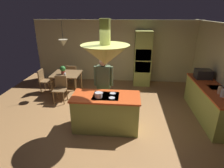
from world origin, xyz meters
TOP-DOWN VIEW (x-y plane):
  - ground at (0.00, 0.00)m, footprint 8.16×8.16m
  - wall_back at (0.00, 3.45)m, footprint 6.80×0.10m
  - kitchen_island at (0.00, -0.20)m, footprint 1.69×0.81m
  - counter_run_right at (2.84, 0.60)m, footprint 0.73×2.46m
  - oven_tower at (1.10, 3.04)m, footprint 0.66×0.62m
  - dining_table at (-1.70, 1.90)m, footprint 0.99×0.94m
  - person_at_island at (-0.14, 0.48)m, footprint 0.53×0.23m
  - range_hood at (0.00, -0.20)m, footprint 1.10×1.10m
  - pendant_light_over_table at (-1.70, 1.90)m, footprint 0.32×0.32m
  - chair_facing_island at (-1.70, 1.21)m, footprint 0.40×0.40m
  - chair_by_back_wall at (-1.70, 2.59)m, footprint 0.40×0.40m
  - chair_at_corner at (-2.57, 1.90)m, footprint 0.40×0.40m
  - potted_plant_on_table at (-1.78, 1.82)m, footprint 0.20×0.20m
  - cup_on_table at (-1.66, 1.67)m, footprint 0.07×0.07m
  - canister_flour at (2.84, -0.01)m, footprint 0.12×0.12m
  - canister_sugar at (2.84, 0.17)m, footprint 0.10×0.10m
  - microwave_on_counter at (2.84, 1.33)m, footprint 0.46×0.36m
  - cooking_pot_on_cooktop at (-0.16, -0.33)m, footprint 0.18×0.18m

SIDE VIEW (x-z plane):
  - ground at x=0.00m, z-range 0.00..0.00m
  - kitchen_island at x=0.00m, z-range -0.01..0.93m
  - counter_run_right at x=2.84m, z-range 0.01..0.93m
  - chair_facing_island at x=-1.70m, z-range 0.07..0.94m
  - chair_by_back_wall at x=-1.70m, z-range 0.07..0.94m
  - chair_at_corner at x=-2.57m, z-range 0.07..0.94m
  - dining_table at x=-1.70m, z-range 0.28..1.04m
  - cup_on_table at x=-1.66m, z-range 0.76..0.85m
  - potted_plant_on_table at x=-1.78m, z-range 0.78..1.08m
  - person_at_island at x=-0.14m, z-range 0.13..1.83m
  - cooking_pot_on_cooktop at x=-0.16m, z-range 0.94..1.06m
  - canister_sugar at x=2.84m, z-range 0.92..1.11m
  - canister_flour at x=2.84m, z-range 0.92..1.12m
  - microwave_on_counter at x=2.84m, z-range 0.92..1.20m
  - oven_tower at x=1.10m, z-range 0.00..2.17m
  - wall_back at x=0.00m, z-range 0.00..2.55m
  - pendant_light_over_table at x=-1.70m, z-range 1.45..2.27m
  - range_hood at x=0.00m, z-range 1.47..2.47m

